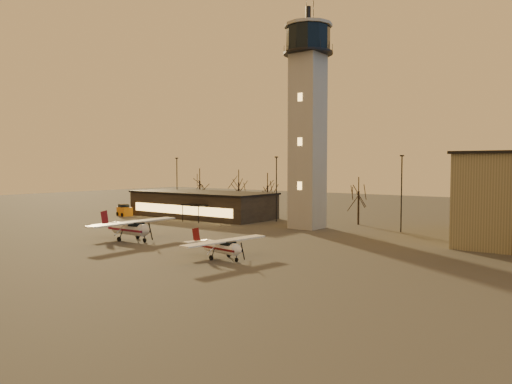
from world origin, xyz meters
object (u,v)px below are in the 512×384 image
at_px(cessna_front, 223,250).
at_px(service_cart, 125,211).
at_px(control_tower, 308,111).
at_px(terminal, 202,204).
at_px(cessna_rear, 131,231).

relative_size(cessna_front, service_cart, 2.76).
bearing_deg(control_tower, terminal, 174.85).
relative_size(terminal, cessna_rear, 2.12).
xyz_separation_m(control_tower, cessna_front, (5.59, -24.57, -15.41)).
height_order(cessna_front, cessna_rear, cessna_rear).
xyz_separation_m(control_tower, terminal, (-21.99, 1.98, -14.17)).
bearing_deg(cessna_front, control_tower, 110.35).
bearing_deg(cessna_front, cessna_rear, 179.56).
height_order(control_tower, terminal, control_tower).
distance_m(control_tower, terminal, 26.24).
bearing_deg(service_cart, cessna_front, -10.79).
xyz_separation_m(terminal, cessna_front, (27.58, -26.56, -1.25)).
xyz_separation_m(cessna_front, service_cart, (-39.65, 19.92, -0.14)).
distance_m(cessna_front, cessna_rear, 16.24).
relative_size(control_tower, service_cart, 9.28).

